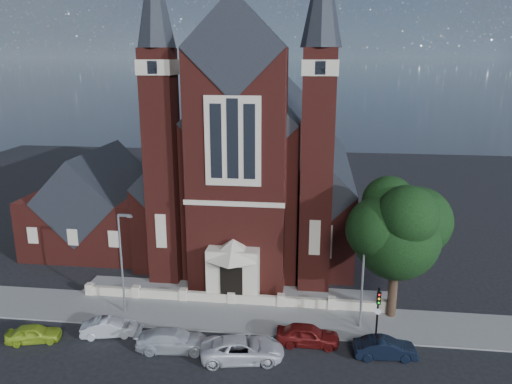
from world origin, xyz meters
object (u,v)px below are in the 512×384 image
street_lamp_right (364,270)px  car_lime_van (34,333)px  car_white_suv (242,349)px  parish_hall (99,208)px  church (257,163)px  traffic_signal (378,307)px  car_dark_red (308,335)px  street_tree (399,232)px  car_silver_a (109,328)px  car_silver_b (173,340)px  street_lamp_left (122,258)px  car_navy (385,348)px

street_lamp_right → car_lime_van: (-22.87, -4.70, -3.97)m
street_lamp_right → car_white_suv: bearing=-148.3°
parish_hall → church: bearing=17.2°
traffic_signal → car_dark_red: (-4.77, -1.13, -1.84)m
street_tree → car_dark_red: size_ratio=2.45×
church → car_silver_a: bearing=-109.5°
traffic_signal → car_lime_van: size_ratio=1.09×
traffic_signal → street_lamp_right: bearing=120.0°
street_lamp_right → traffic_signal: (0.91, -1.57, -2.02)m
traffic_signal → car_silver_b: size_ratio=0.80×
street_lamp_right → car_silver_a: size_ratio=2.08×
car_dark_red → street_tree: bearing=-54.9°
car_lime_van → car_dark_red: car_dark_red is taller
traffic_signal → church: bearing=118.2°
street_lamp_right → car_dark_red: (-3.86, -2.71, -3.86)m
traffic_signal → car_dark_red: size_ratio=0.92×
church → car_white_suv: bearing=-85.2°
car_white_suv → car_lime_van: bearing=78.7°
car_silver_a → car_dark_red: bearing=-101.5°
car_lime_van → car_white_suv: (14.79, -0.29, 0.14)m
street_tree → car_white_suv: size_ratio=1.94×
street_lamp_right → car_silver_a: 18.68m
church → street_lamp_right: 21.76m
street_lamp_left → car_navy: bearing=-10.7°
street_tree → car_dark_red: 9.93m
car_lime_van → car_dark_red: bearing=-100.0°
car_lime_van → parish_hall: bearing=-6.2°
car_silver_a → car_white_suv: car_white_suv is taller
street_tree → street_lamp_left: 20.71m
car_silver_b → parish_hall: bearing=30.5°
street_lamp_left → car_silver_b: street_lamp_left is taller
street_tree → traffic_signal: size_ratio=2.67×
church → street_tree: bearing=-53.8°
street_lamp_right → car_silver_b: bearing=-160.8°
car_white_suv → car_dark_red: bearing=-71.8°
street_lamp_right → car_dark_red: bearing=-145.0°
car_silver_a → car_dark_red: car_dark_red is taller
car_silver_b → car_white_suv: car_white_suv is taller
traffic_signal → car_silver_b: 14.24m
traffic_signal → car_white_suv: bearing=-159.2°
church → street_lamp_left: church is taller
car_dark_red → traffic_signal: bearing=-76.3°
street_lamp_right → car_dark_red: size_ratio=1.85×
street_tree → car_lime_van: street_tree is taller
church → street_tree: (12.60, -17.23, -1.23)m
street_tree → street_lamp_left: bearing=-175.2°
street_tree → car_dark_red: (-6.37, -4.41, -6.22)m
street_tree → car_navy: bearing=-103.1°
street_lamp_right → traffic_signal: bearing=-60.0°
church → car_dark_red: 23.72m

